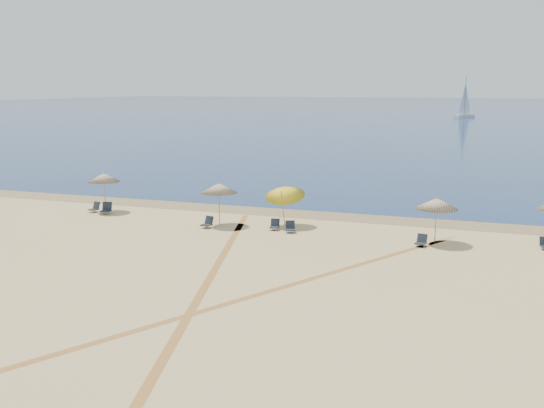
% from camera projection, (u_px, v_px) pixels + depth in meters
% --- Properties ---
extents(ground, '(160.00, 160.00, 0.00)m').
position_uv_depth(ground, '(32.00, 386.00, 16.30)').
color(ground, tan).
rests_on(ground, ground).
extents(ocean, '(500.00, 500.00, 0.00)m').
position_uv_depth(ocean, '(450.00, 108.00, 225.41)').
color(ocean, '#0C2151').
rests_on(ocean, ground).
extents(wet_sand, '(500.00, 500.00, 0.00)m').
position_uv_depth(wet_sand, '(292.00, 213.00, 38.60)').
color(wet_sand, olive).
rests_on(wet_sand, ground).
extents(umbrella_1, '(2.00, 2.00, 2.54)m').
position_uv_depth(umbrella_1, '(104.00, 178.00, 38.63)').
color(umbrella_1, gray).
rests_on(umbrella_1, ground).
extents(umbrella_2, '(2.13, 2.13, 2.50)m').
position_uv_depth(umbrella_2, '(219.00, 188.00, 34.85)').
color(umbrella_2, gray).
rests_on(umbrella_2, ground).
extents(umbrella_3, '(2.29, 2.34, 2.63)m').
position_uv_depth(umbrella_3, '(285.00, 191.00, 34.64)').
color(umbrella_3, gray).
rests_on(umbrella_3, ground).
extents(umbrella_4, '(2.16, 2.16, 2.40)m').
position_uv_depth(umbrella_4, '(437.00, 203.00, 30.79)').
color(umbrella_4, gray).
rests_on(umbrella_4, ground).
extents(chair_2, '(0.68, 0.74, 0.64)m').
position_uv_depth(chair_2, '(95.00, 208.00, 38.81)').
color(chair_2, black).
rests_on(chair_2, ground).
extents(chair_3, '(0.74, 0.82, 0.72)m').
position_uv_depth(chair_3, '(106.00, 209.00, 38.29)').
color(chair_3, black).
rests_on(chair_3, ground).
extents(chair_4, '(0.67, 0.74, 0.64)m').
position_uv_depth(chair_4, '(208.00, 223.00, 34.51)').
color(chair_4, black).
rests_on(chair_4, ground).
extents(chair_5, '(0.57, 0.64, 0.60)m').
position_uv_depth(chair_5, '(275.00, 225.00, 34.01)').
color(chair_5, black).
rests_on(chair_5, ground).
extents(chair_6, '(0.71, 0.76, 0.63)m').
position_uv_depth(chair_6, '(290.00, 227.00, 33.40)').
color(chair_6, black).
rests_on(chair_6, ground).
extents(chair_7, '(0.61, 0.68, 0.61)m').
position_uv_depth(chair_7, '(421.00, 241.00, 30.49)').
color(chair_7, black).
rests_on(chair_7, ground).
extents(sailboat_0, '(5.18, 6.80, 10.31)m').
position_uv_depth(sailboat_0, '(465.00, 105.00, 155.75)').
color(sailboat_0, white).
rests_on(sailboat_0, ocean).
extents(tire_tracks, '(53.49, 41.83, 0.00)m').
position_uv_depth(tire_tracks, '(135.00, 277.00, 25.64)').
color(tire_tracks, tan).
rests_on(tire_tracks, ground).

